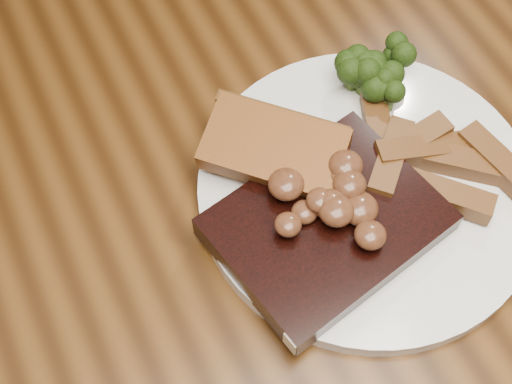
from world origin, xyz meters
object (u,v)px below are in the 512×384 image
dining_table (267,250)px  potato_wedges (438,148)px  garlic_bread (274,162)px  plate (366,190)px  steak (327,225)px

dining_table → potato_wedges: potato_wedges is taller
garlic_bread → potato_wedges: size_ratio=1.07×
dining_table → plate: (0.08, -0.03, 0.10)m
dining_table → plate: 0.13m
potato_wedges → plate: bearing=-179.5°
steak → dining_table: bearing=106.2°
dining_table → garlic_bread: (0.02, 0.02, 0.12)m
garlic_bread → potato_wedges: 0.14m
plate → steak: bearing=-156.9°
plate → potato_wedges: 0.07m
garlic_bread → plate: bearing=8.3°
plate → garlic_bread: (-0.06, 0.05, 0.02)m
plate → steak: (-0.05, -0.02, 0.02)m
plate → garlic_bread: size_ratio=2.51×
garlic_bread → potato_wedges: (0.13, -0.05, -0.00)m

